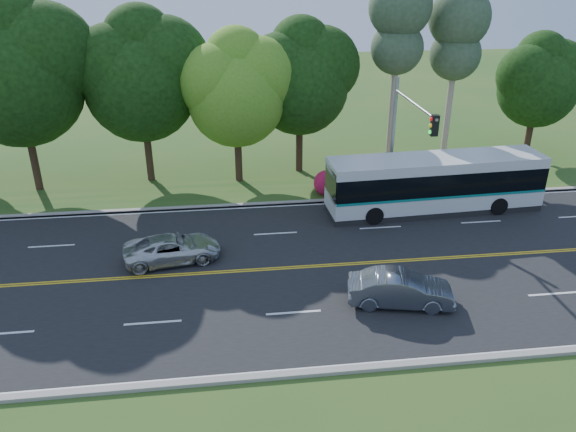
{
  "coord_description": "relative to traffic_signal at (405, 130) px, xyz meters",
  "views": [
    {
      "loc": [
        -3.0,
        -21.89,
        12.98
      ],
      "look_at": [
        -0.04,
        2.0,
        1.67
      ],
      "focal_mm": 35.0,
      "sensor_mm": 36.0,
      "label": 1
    }
  ],
  "objects": [
    {
      "name": "bougainvillea_hedge",
      "position": [
        0.69,
        2.75,
        -3.95
      ],
      "size": [
        9.5,
        2.25,
        1.5
      ],
      "color": "#990C47",
      "rests_on": "ground"
    },
    {
      "name": "road",
      "position": [
        -6.49,
        -5.4,
        -4.66
      ],
      "size": [
        60.0,
        14.0,
        0.02
      ],
      "primitive_type": "cube",
      "color": "black",
      "rests_on": "ground"
    },
    {
      "name": "curb_north",
      "position": [
        -6.49,
        1.75,
        -4.6
      ],
      "size": [
        60.0,
        0.3,
        0.15
      ],
      "primitive_type": "cube",
      "color": "gray",
      "rests_on": "ground"
    },
    {
      "name": "grass_verge",
      "position": [
        -6.49,
        3.6,
        -4.62
      ],
      "size": [
        60.0,
        4.0,
        0.1
      ],
      "primitive_type": "cube",
      "color": "#29541C",
      "rests_on": "ground"
    },
    {
      "name": "ground",
      "position": [
        -6.49,
        -5.4,
        -4.67
      ],
      "size": [
        120.0,
        120.0,
        0.0
      ],
      "primitive_type": "plane",
      "color": "#29541C",
      "rests_on": "ground"
    },
    {
      "name": "curb_south",
      "position": [
        -6.49,
        -12.55,
        -4.6
      ],
      "size": [
        60.0,
        0.3,
        0.15
      ],
      "primitive_type": "cube",
      "color": "gray",
      "rests_on": "ground"
    },
    {
      "name": "transit_bus",
      "position": [
        1.94,
        -0.09,
        -3.13
      ],
      "size": [
        11.86,
        3.15,
        3.07
      ],
      "rotation": [
        0.0,
        0.0,
        0.05
      ],
      "color": "silver",
      "rests_on": "road"
    },
    {
      "name": "tree_row",
      "position": [
        -11.65,
        6.73,
        2.06
      ],
      "size": [
        44.7,
        9.1,
        13.84
      ],
      "color": "black",
      "rests_on": "ground"
    },
    {
      "name": "suv",
      "position": [
        -11.99,
        -4.05,
        -4.04
      ],
      "size": [
        4.68,
        2.72,
        1.22
      ],
      "primitive_type": "imported",
      "rotation": [
        0.0,
        0.0,
        1.74
      ],
      "color": "silver",
      "rests_on": "road"
    },
    {
      "name": "sedan",
      "position": [
        -2.63,
        -8.82,
        -3.96
      ],
      "size": [
        4.42,
        2.28,
        1.39
      ],
      "primitive_type": "imported",
      "rotation": [
        0.0,
        0.0,
        1.37
      ],
      "color": "slate",
      "rests_on": "road"
    },
    {
      "name": "lane_markings",
      "position": [
        -6.59,
        -5.4,
        -4.65
      ],
      "size": [
        57.6,
        13.82,
        0.0
      ],
      "color": "gold",
      "rests_on": "road"
    },
    {
      "name": "traffic_signal",
      "position": [
        0.0,
        0.0,
        0.0
      ],
      "size": [
        0.42,
        6.1,
        7.0
      ],
      "color": "gray",
      "rests_on": "ground"
    }
  ]
}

